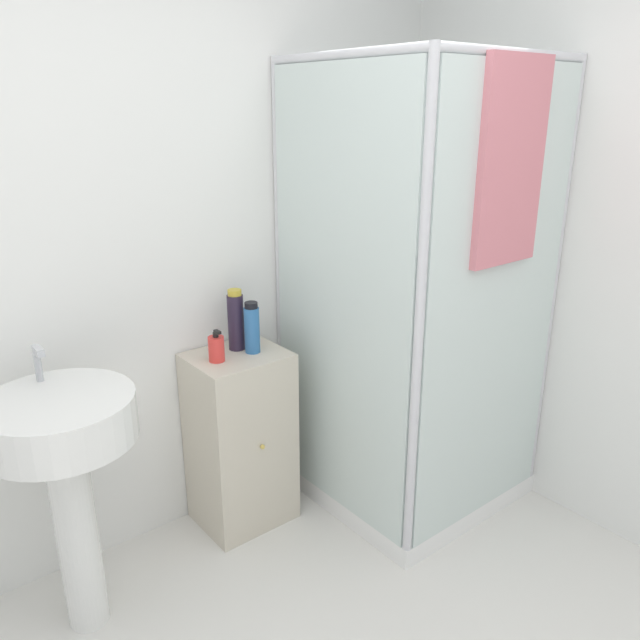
% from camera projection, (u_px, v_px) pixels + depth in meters
% --- Properties ---
extents(wall_back, '(6.40, 0.06, 2.50)m').
position_uv_depth(wall_back, '(95.00, 256.00, 2.32)').
color(wall_back, white).
rests_on(wall_back, ground_plane).
extents(shower_enclosure, '(0.88, 0.91, 1.97)m').
position_uv_depth(shower_enclosure, '(413.00, 391.00, 2.83)').
color(shower_enclosure, white).
rests_on(shower_enclosure, ground_plane).
extents(vanity_cabinet, '(0.40, 0.35, 0.80)m').
position_uv_depth(vanity_cabinet, '(241.00, 439.00, 2.73)').
color(vanity_cabinet, beige).
rests_on(vanity_cabinet, ground_plane).
extents(sink, '(0.49, 0.49, 1.03)m').
position_uv_depth(sink, '(65.00, 455.00, 2.06)').
color(sink, white).
rests_on(sink, ground_plane).
extents(soap_dispenser, '(0.06, 0.07, 0.14)m').
position_uv_depth(soap_dispenser, '(216.00, 348.00, 2.51)').
color(soap_dispenser, red).
rests_on(soap_dispenser, vanity_cabinet).
extents(shampoo_bottle_tall_black, '(0.07, 0.07, 0.26)m').
position_uv_depth(shampoo_bottle_tall_black, '(236.00, 320.00, 2.61)').
color(shampoo_bottle_tall_black, '#281E33').
rests_on(shampoo_bottle_tall_black, vanity_cabinet).
extents(shampoo_bottle_blue, '(0.06, 0.06, 0.22)m').
position_uv_depth(shampoo_bottle_blue, '(252.00, 328.00, 2.59)').
color(shampoo_bottle_blue, '#2D66A3').
rests_on(shampoo_bottle_blue, vanity_cabinet).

